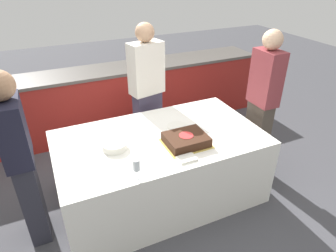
% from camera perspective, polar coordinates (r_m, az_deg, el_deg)
% --- Properties ---
extents(ground_plane, '(14.00, 14.00, 0.00)m').
position_cam_1_polar(ground_plane, '(3.35, -1.40, -12.85)').
color(ground_plane, '#424247').
extents(back_counter, '(4.40, 0.58, 0.92)m').
position_cam_1_polar(back_counter, '(4.42, -9.94, 5.15)').
color(back_counter, maroon).
rests_on(back_counter, ground_plane).
extents(dining_table, '(2.00, 1.14, 0.74)m').
position_cam_1_polar(dining_table, '(3.11, -1.48, -7.85)').
color(dining_table, white).
rests_on(dining_table, ground_plane).
extents(cake, '(0.42, 0.35, 0.09)m').
position_cam_1_polar(cake, '(2.78, 3.47, -2.60)').
color(cake, gold).
rests_on(cake, dining_table).
extents(plate_stack, '(0.23, 0.23, 0.06)m').
position_cam_1_polar(plate_stack, '(2.76, -10.14, -3.67)').
color(plate_stack, white).
rests_on(plate_stack, dining_table).
extents(wine_glass, '(0.06, 0.06, 0.18)m').
position_cam_1_polar(wine_glass, '(2.34, -6.04, -7.49)').
color(wine_glass, white).
rests_on(wine_glass, dining_table).
extents(side_plate_near_cake, '(0.21, 0.21, 0.00)m').
position_cam_1_polar(side_plate_near_cake, '(3.08, 1.77, -0.01)').
color(side_plate_near_cake, white).
rests_on(side_plate_near_cake, dining_table).
extents(utensil_pile, '(0.16, 0.11, 0.02)m').
position_cam_1_polar(utensil_pile, '(2.59, 3.59, -6.20)').
color(utensil_pile, white).
rests_on(utensil_pile, dining_table).
extents(person_cutting_cake, '(0.42, 0.28, 1.66)m').
position_cam_1_polar(person_cutting_cake, '(3.55, -4.02, 6.45)').
color(person_cutting_cake, '#383347').
rests_on(person_cutting_cake, ground_plane).
extents(person_seated_left, '(0.23, 0.39, 1.58)m').
position_cam_1_polar(person_seated_left, '(2.70, -26.24, -5.79)').
color(person_seated_left, '#282833').
rests_on(person_seated_left, ground_plane).
extents(person_seated_right, '(0.20, 0.32, 1.65)m').
position_cam_1_polar(person_seated_right, '(3.44, 17.49, 4.32)').
color(person_seated_right, '#4C4238').
rests_on(person_seated_right, ground_plane).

